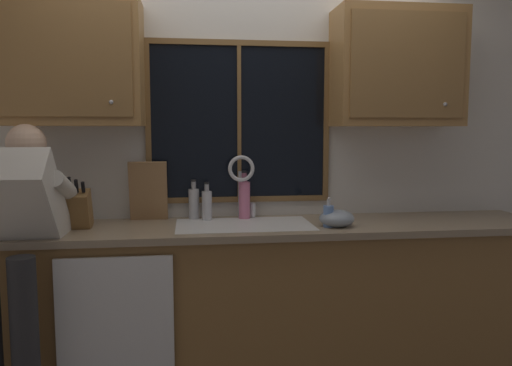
{
  "coord_description": "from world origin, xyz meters",
  "views": [
    {
      "loc": [
        -0.36,
        -3.2,
        1.48
      ],
      "look_at": [
        0.03,
        -0.3,
        1.17
      ],
      "focal_mm": 35.17,
      "sensor_mm": 36.0,
      "label": 1
    }
  ],
  "objects_px": {
    "bottle_green_glass": "(207,205)",
    "bottle_amber_small": "(194,203)",
    "soap_dispenser": "(328,216)",
    "mixing_bowl": "(337,218)",
    "bottle_tall_clear": "(244,199)",
    "cutting_board": "(148,191)",
    "knife_block": "(79,210)",
    "person_standing": "(14,237)"
  },
  "relations": [
    {
      "from": "cutting_board",
      "to": "soap_dispenser",
      "type": "bearing_deg",
      "value": -18.15
    },
    {
      "from": "cutting_board",
      "to": "person_standing",
      "type": "bearing_deg",
      "value": -141.38
    },
    {
      "from": "mixing_bowl",
      "to": "bottle_amber_small",
      "type": "height_order",
      "value": "bottle_amber_small"
    },
    {
      "from": "knife_block",
      "to": "soap_dispenser",
      "type": "relative_size",
      "value": 1.85
    },
    {
      "from": "knife_block",
      "to": "bottle_green_glass",
      "type": "xyz_separation_m",
      "value": [
        0.72,
        0.18,
        -0.01
      ]
    },
    {
      "from": "cutting_board",
      "to": "bottle_green_glass",
      "type": "bearing_deg",
      "value": -5.52
    },
    {
      "from": "bottle_tall_clear",
      "to": "bottle_amber_small",
      "type": "bearing_deg",
      "value": 174.75
    },
    {
      "from": "person_standing",
      "to": "cutting_board",
      "type": "bearing_deg",
      "value": 38.62
    },
    {
      "from": "mixing_bowl",
      "to": "bottle_amber_small",
      "type": "bearing_deg",
      "value": 156.93
    },
    {
      "from": "cutting_board",
      "to": "soap_dispenser",
      "type": "distance_m",
      "value": 1.1
    },
    {
      "from": "cutting_board",
      "to": "soap_dispenser",
      "type": "xyz_separation_m",
      "value": [
        1.04,
        -0.34,
        -0.12
      ]
    },
    {
      "from": "knife_block",
      "to": "bottle_green_glass",
      "type": "height_order",
      "value": "knife_block"
    },
    {
      "from": "bottle_green_glass",
      "to": "cutting_board",
      "type": "bearing_deg",
      "value": 174.48
    },
    {
      "from": "mixing_bowl",
      "to": "bottle_tall_clear",
      "type": "relative_size",
      "value": 0.67
    },
    {
      "from": "person_standing",
      "to": "soap_dispenser",
      "type": "distance_m",
      "value": 1.68
    },
    {
      "from": "knife_block",
      "to": "mixing_bowl",
      "type": "height_order",
      "value": "knife_block"
    },
    {
      "from": "person_standing",
      "to": "cutting_board",
      "type": "distance_m",
      "value": 0.82
    },
    {
      "from": "bottle_green_glass",
      "to": "bottle_tall_clear",
      "type": "bearing_deg",
      "value": 6.56
    },
    {
      "from": "person_standing",
      "to": "bottle_amber_small",
      "type": "height_order",
      "value": "person_standing"
    },
    {
      "from": "soap_dispenser",
      "to": "bottle_amber_small",
      "type": "xyz_separation_m",
      "value": [
        -0.77,
        0.36,
        0.04
      ]
    },
    {
      "from": "person_standing",
      "to": "mixing_bowl",
      "type": "bearing_deg",
      "value": 5.75
    },
    {
      "from": "person_standing",
      "to": "bottle_tall_clear",
      "type": "relative_size",
      "value": 4.99
    },
    {
      "from": "person_standing",
      "to": "bottle_green_glass",
      "type": "relative_size",
      "value": 6.37
    },
    {
      "from": "person_standing",
      "to": "bottle_green_glass",
      "type": "height_order",
      "value": "person_standing"
    },
    {
      "from": "bottle_tall_clear",
      "to": "mixing_bowl",
      "type": "bearing_deg",
      "value": -32.41
    },
    {
      "from": "knife_block",
      "to": "cutting_board",
      "type": "relative_size",
      "value": 0.86
    },
    {
      "from": "person_standing",
      "to": "soap_dispenser",
      "type": "relative_size",
      "value": 8.69
    },
    {
      "from": "cutting_board",
      "to": "bottle_green_glass",
      "type": "xyz_separation_m",
      "value": [
        0.36,
        -0.03,
        -0.08
      ]
    },
    {
      "from": "bottle_tall_clear",
      "to": "bottle_amber_small",
      "type": "relative_size",
      "value": 1.22
    },
    {
      "from": "soap_dispenser",
      "to": "bottle_tall_clear",
      "type": "relative_size",
      "value": 0.57
    },
    {
      "from": "knife_block",
      "to": "soap_dispenser",
      "type": "bearing_deg",
      "value": -5.35
    },
    {
      "from": "cutting_board",
      "to": "bottle_amber_small",
      "type": "height_order",
      "value": "cutting_board"
    },
    {
      "from": "bottle_green_glass",
      "to": "bottle_amber_small",
      "type": "distance_m",
      "value": 0.1
    },
    {
      "from": "mixing_bowl",
      "to": "cutting_board",
      "type": "bearing_deg",
      "value": 163.37
    },
    {
      "from": "bottle_green_glass",
      "to": "bottle_amber_small",
      "type": "xyz_separation_m",
      "value": [
        -0.08,
        0.06,
        0.0
      ]
    },
    {
      "from": "bottle_green_glass",
      "to": "bottle_tall_clear",
      "type": "xyz_separation_m",
      "value": [
        0.24,
        0.03,
        0.03
      ]
    },
    {
      "from": "person_standing",
      "to": "knife_block",
      "type": "distance_m",
      "value": 0.4
    },
    {
      "from": "mixing_bowl",
      "to": "bottle_green_glass",
      "type": "height_order",
      "value": "bottle_green_glass"
    },
    {
      "from": "soap_dispenser",
      "to": "bottle_amber_small",
      "type": "relative_size",
      "value": 0.7
    },
    {
      "from": "mixing_bowl",
      "to": "bottle_tall_clear",
      "type": "bearing_deg",
      "value": 147.59
    },
    {
      "from": "knife_block",
      "to": "cutting_board",
      "type": "bearing_deg",
      "value": 29.81
    },
    {
      "from": "person_standing",
      "to": "mixing_bowl",
      "type": "relative_size",
      "value": 7.41
    }
  ]
}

